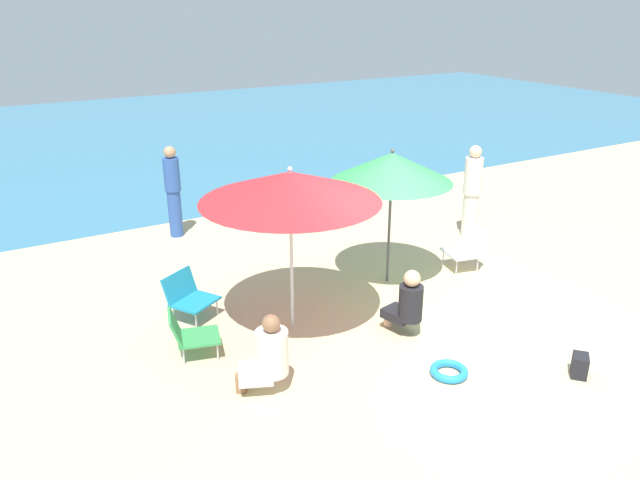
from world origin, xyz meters
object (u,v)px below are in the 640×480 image
at_px(person_a, 173,191).
at_px(person_c, 472,191).
at_px(umbrella_green, 392,167).
at_px(beach_chair_c, 468,247).
at_px(umbrella_red, 290,187).
at_px(beach_chair_b, 188,295).
at_px(beach_chair_a, 189,333).
at_px(person_b, 407,303).
at_px(beach_bag, 580,366).
at_px(person_d, 268,355).
at_px(swim_ring, 449,371).

xyz_separation_m(person_a, person_c, (4.44, -2.59, -0.00)).
bearing_deg(person_a, umbrella_green, -95.57).
xyz_separation_m(umbrella_green, beach_chair_c, (1.35, -0.22, -1.38)).
relative_size(umbrella_red, beach_chair_b, 2.93).
bearing_deg(umbrella_red, beach_chair_a, -179.13).
xyz_separation_m(beach_chair_c, person_a, (-3.45, 3.62, 0.47)).
bearing_deg(person_b, person_a, 3.25).
bearing_deg(person_c, umbrella_red, -130.75).
bearing_deg(beach_chair_b, umbrella_green, 51.28).
xyz_separation_m(beach_chair_b, person_b, (2.19, -1.78, 0.11)).
xyz_separation_m(beach_chair_b, person_a, (0.80, 2.99, 0.50)).
distance_m(beach_chair_c, beach_bag, 3.03).
bearing_deg(person_a, beach_chair_a, -143.14).
xyz_separation_m(umbrella_green, person_d, (-2.71, -1.60, -1.30)).
relative_size(person_a, person_d, 1.78).
xyz_separation_m(umbrella_red, person_a, (-0.26, 3.90, -1.04)).
bearing_deg(umbrella_green, beach_chair_c, -9.46).
height_order(umbrella_red, beach_chair_a, umbrella_red).
relative_size(person_b, person_c, 0.55).
relative_size(umbrella_green, beach_chair_c, 3.02).
distance_m(beach_chair_a, swim_ring, 2.99).
xyz_separation_m(beach_chair_b, beach_bag, (3.29, -3.49, -0.19)).
bearing_deg(person_a, beach_chair_b, -142.34).
xyz_separation_m(beach_chair_b, swim_ring, (2.05, -2.75, -0.27)).
bearing_deg(person_b, person_c, -67.43).
height_order(umbrella_green, beach_bag, umbrella_green).
height_order(person_d, beach_bag, person_d).
height_order(umbrella_red, beach_chair_c, umbrella_red).
bearing_deg(umbrella_green, person_b, -117.33).
relative_size(beach_chair_a, person_b, 0.75).
bearing_deg(beach_chair_a, beach_bag, -20.38).
bearing_deg(beach_chair_a, person_d, -49.93).
xyz_separation_m(person_b, person_c, (3.05, 2.18, 0.38)).
xyz_separation_m(umbrella_red, person_d, (-0.86, -1.09, -1.43)).
bearing_deg(swim_ring, beach_bag, -30.84).
distance_m(person_b, beach_bag, 2.05).
bearing_deg(person_c, beach_chair_a, -134.62).
bearing_deg(person_a, beach_bag, -106.38).
height_order(beach_chair_c, person_b, person_b).
relative_size(person_a, swim_ring, 3.75).
xyz_separation_m(person_a, swim_ring, (1.25, -5.74, -0.78)).
xyz_separation_m(beach_chair_c, beach_bag, (-0.96, -2.86, -0.22)).
distance_m(person_a, person_b, 4.99).
height_order(umbrella_red, swim_ring, umbrella_red).
distance_m(umbrella_green, person_a, 4.09).
relative_size(person_a, person_b, 1.82).
bearing_deg(umbrella_red, beach_chair_b, 139.41).
bearing_deg(swim_ring, umbrella_red, 118.36).
relative_size(person_b, person_d, 0.98).
distance_m(person_b, person_d, 2.01).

